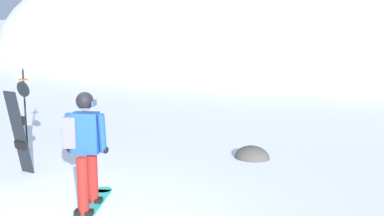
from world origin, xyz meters
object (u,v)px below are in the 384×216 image
(piste_marker_near, at_px, (25,102))
(spare_snowboard, at_px, (20,128))
(rock_mid, at_px, (78,129))
(rock_dark, at_px, (252,158))
(snowboarder_main, at_px, (84,148))

(piste_marker_near, bearing_deg, spare_snowboard, -45.24)
(spare_snowboard, distance_m, rock_mid, 3.63)
(rock_dark, bearing_deg, piste_marker_near, -158.23)
(spare_snowboard, xyz_separation_m, rock_dark, (3.10, 2.93, -0.83))
(snowboarder_main, relative_size, spare_snowboard, 1.05)
(piste_marker_near, height_order, rock_dark, piste_marker_near)
(snowboarder_main, relative_size, piste_marker_near, 1.00)
(spare_snowboard, relative_size, rock_dark, 2.34)
(rock_dark, bearing_deg, snowboarder_main, -105.55)
(rock_mid, bearing_deg, snowboarder_main, -46.28)
(spare_snowboard, bearing_deg, snowboarder_main, -18.33)
(piste_marker_near, height_order, rock_mid, piste_marker_near)
(spare_snowboard, height_order, rock_mid, spare_snowboard)
(snowboarder_main, height_order, spare_snowboard, snowboarder_main)
(piste_marker_near, xyz_separation_m, rock_dark, (4.30, 1.72, -0.98))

